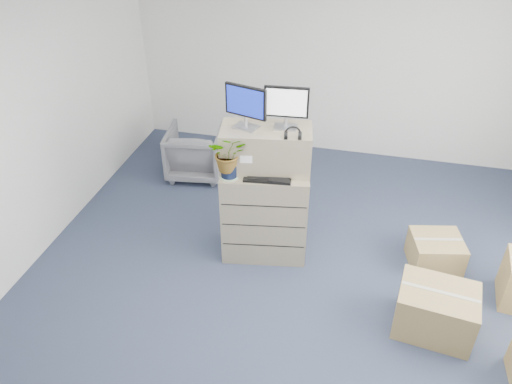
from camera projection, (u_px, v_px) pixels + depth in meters
ground at (295, 316)px, 4.97m from camera, size 7.00×7.00×0.00m
wall_back at (342, 62)px, 7.01m from camera, size 6.00×0.02×2.80m
filing_cabinet_lower at (265, 212)px, 5.52m from camera, size 1.00×0.71×1.08m
filing_cabinet_upper at (266, 149)px, 5.13m from camera, size 0.98×0.60×0.46m
monitor_left at (246, 105)px, 4.87m from camera, size 0.44×0.23×0.44m
monitor_right at (286, 105)px, 4.88m from camera, size 0.44×0.18×0.44m
headphones at (293, 134)px, 4.80m from camera, size 0.17×0.04×0.17m
keyboard at (268, 178)px, 5.07m from camera, size 0.50×0.25×0.03m
mouse at (296, 175)px, 5.10m from camera, size 0.11×0.08×0.04m
water_bottle at (276, 157)px, 5.15m from camera, size 0.08×0.08×0.29m
phone_dock at (258, 164)px, 5.22m from camera, size 0.08×0.07×0.15m
external_drive at (301, 164)px, 5.27m from camera, size 0.22×0.18×0.06m
tissue_box at (296, 159)px, 5.19m from camera, size 0.28×0.16×0.10m
potted_plant at (229, 157)px, 4.98m from camera, size 0.42×0.46×0.40m
office_chair at (196, 150)px, 6.98m from camera, size 0.84×0.80×0.77m
cardboard_boxes at (495, 304)px, 4.75m from camera, size 1.83×1.91×0.75m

